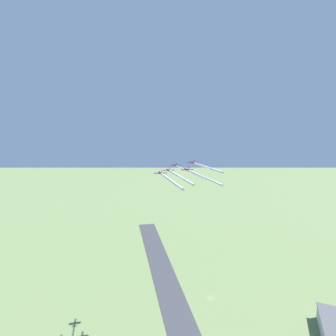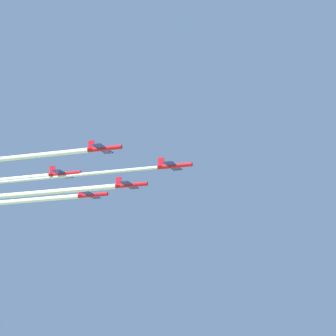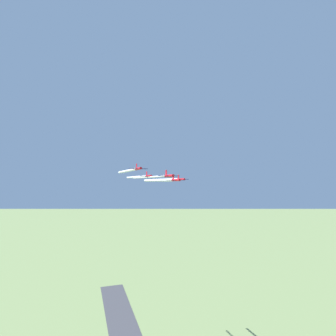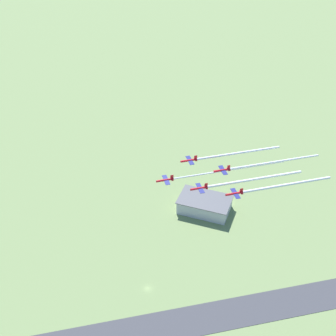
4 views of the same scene
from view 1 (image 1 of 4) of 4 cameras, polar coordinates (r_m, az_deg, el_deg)
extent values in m
plane|color=#6B7F4C|center=(230.29, 9.19, -26.22)|extent=(3000.00, 3000.00, 0.00)
cube|color=#38383D|center=(219.29, 1.47, -28.02)|extent=(319.11, 216.67, 0.20)
cylinder|color=red|center=(180.01, 1.59, 0.62)|extent=(7.12, 5.35, 0.98)
cube|color=navy|center=(179.50, 1.63, 0.60)|extent=(5.99, 7.34, 0.16)
cube|color=red|center=(176.72, 1.86, 0.89)|extent=(1.24, 0.91, 1.95)
cube|color=red|center=(176.86, 1.85, 0.49)|extent=(2.42, 2.89, 0.11)
cylinder|color=red|center=(165.27, 0.09, -0.47)|extent=(7.12, 5.35, 0.98)
cube|color=navy|center=(164.76, 0.14, -0.49)|extent=(5.99, 7.34, 0.16)
cube|color=red|center=(161.94, 0.36, -0.19)|extent=(1.24, 0.91, 1.95)
cube|color=red|center=(162.11, 0.36, -0.62)|extent=(2.42, 2.89, 0.11)
cylinder|color=red|center=(169.02, 5.36, 1.19)|extent=(7.12, 5.35, 0.98)
cube|color=navy|center=(168.52, 5.41, 1.17)|extent=(5.99, 7.34, 0.16)
cube|color=red|center=(165.80, 5.72, 1.49)|extent=(1.24, 0.91, 1.95)
cube|color=red|center=(165.93, 5.71, 1.07)|extent=(2.42, 2.89, 0.11)
cylinder|color=red|center=(150.46, -1.69, -1.09)|extent=(7.12, 5.35, 0.98)
cube|color=navy|center=(149.95, -1.65, -1.12)|extent=(5.99, 7.34, 0.16)
cube|color=red|center=(147.10, -1.44, -0.80)|extent=(1.24, 0.91, 1.95)
cube|color=red|center=(147.28, -1.44, -1.27)|extent=(2.42, 2.89, 0.11)
cylinder|color=red|center=(154.13, 4.12, -0.35)|extent=(7.12, 5.35, 0.98)
cube|color=navy|center=(153.63, 4.18, -0.38)|extent=(5.99, 7.34, 0.16)
cube|color=red|center=(150.86, 4.49, -0.05)|extent=(1.24, 0.91, 1.95)
cube|color=red|center=(151.03, 4.48, -0.51)|extent=(2.42, 2.89, 0.11)
cylinder|color=white|center=(150.37, 4.57, -0.75)|extent=(45.01, 31.45, 0.73)
cylinder|color=white|center=(139.56, 2.59, -1.93)|extent=(38.26, 26.99, 1.22)
cylinder|color=white|center=(145.84, 8.42, 0.16)|extent=(34.87, 24.59, 1.09)
cylinder|color=white|center=(126.15, 0.56, -2.73)|extent=(35.59, 25.13, 1.19)
cylinder|color=white|center=(129.24, 7.58, -1.89)|extent=(37.71, 26.50, 0.97)
camera|label=2|loc=(313.90, 28.55, -6.10)|focal=85.00mm
camera|label=3|loc=(272.14, 3.49, 2.46)|focal=28.00mm
camera|label=4|loc=(265.70, -44.21, 28.52)|focal=50.00mm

